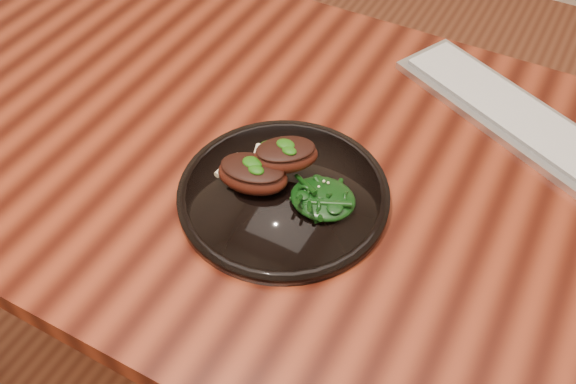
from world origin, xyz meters
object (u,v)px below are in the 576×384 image
Objects in this scene: lamb_chop_front at (252,174)px; keyboard at (508,111)px; greens_heap at (323,196)px; desk at (337,208)px; plate at (283,194)px.

lamb_chop_front is 0.44m from keyboard.
greens_heap reaches higher than keyboard.
keyboard is (0.18, 0.24, 0.09)m from desk.
lamb_chop_front is 0.10m from greens_heap.
greens_heap reaches higher than desk.
desk is 5.35× the size of plate.
keyboard reaches higher than desk.
lamb_chop_front is at bearing -171.14° from greens_heap.
keyboard is (0.17, 0.32, -0.02)m from greens_heap.
plate is 3.27× the size of greens_heap.
desk is at bearing 47.18° from lamb_chop_front.
desk is at bearing 97.22° from greens_heap.
greens_heap reaches higher than plate.
lamb_chop_front is at bearing -128.90° from keyboard.
keyboard is (0.23, 0.33, -0.00)m from plate.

